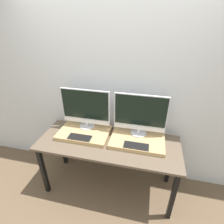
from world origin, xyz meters
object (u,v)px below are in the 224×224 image
Objects in this scene: monitor_right at (140,114)px; keyboard_left at (80,137)px; monitor_left at (86,108)px; keyboard_right at (136,146)px.

keyboard_left is at bearing -159.70° from monitor_right.
monitor_left is 0.70m from monitor_right.
keyboard_right is (0.70, 0.00, 0.00)m from keyboard_left.
monitor_left is 0.38m from keyboard_left.
keyboard_left is at bearing -90.00° from monitor_left.
monitor_left is at bearing 90.00° from keyboard_left.
monitor_right is at bearing 0.00° from monitor_left.
keyboard_left is 0.70m from keyboard_right.
keyboard_left is 0.79m from monitor_right.
monitor_right is at bearing 90.00° from keyboard_right.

